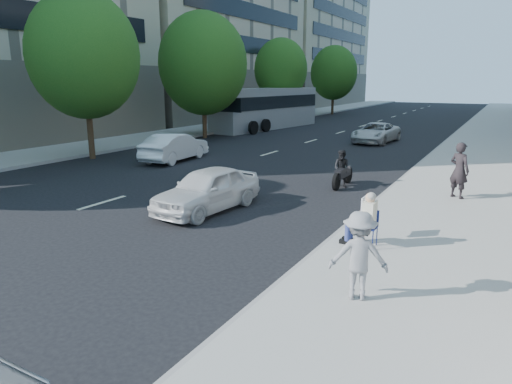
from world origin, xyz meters
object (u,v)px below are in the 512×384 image
Objects in this scene: bus at (267,109)px; seated_protester at (364,216)px; pedestrian_woman at (459,170)px; motorcycle at (342,170)px; white_sedan_far at (376,133)px; white_sedan_near at (207,189)px; jogger at (359,256)px; white_sedan_mid at (175,147)px.

seated_protester is at bearing -50.33° from bus.
motorcycle is at bearing 25.72° from pedestrian_woman.
white_sedan_near is at bearing -86.87° from white_sedan_far.
seated_protester is 20.13m from white_sedan_far.
pedestrian_woman is at bearing 41.18° from white_sedan_near.
white_sedan_far is (-4.85, 19.53, -0.24)m from seated_protester.
white_sedan_far is 2.24× the size of motorcycle.
motorcycle is 0.17× the size of bus.
pedestrian_woman is at bearing -60.92° from white_sedan_far.
bus is at bearing 122.38° from seated_protester.
seated_protester is at bearing -71.81° from white_sedan_far.
bus is at bearing 118.65° from white_sedan_near.
jogger is at bearing -71.77° from white_sedan_far.
motorcycle is (-3.30, 8.91, -0.32)m from jogger.
pedestrian_woman is 14.99m from white_sedan_far.
white_sedan_near reaches higher than white_sedan_far.
pedestrian_woman reaches higher than white_sedan_far.
motorcycle is at bearing 68.22° from white_sedan_near.
white_sedan_mid is 0.92× the size of white_sedan_far.
jogger is 31.22m from bus.
motorcycle reaches higher than white_sedan_far.
pedestrian_woman is 0.44× the size of white_sedan_mid.
white_sedan_mid is (-12.54, 10.42, -0.26)m from jogger.
bus reaches higher than jogger.
seated_protester reaches higher than white_sedan_far.
seated_protester is 2.79m from jogger.
white_sedan_mid is at bearing 21.92° from pedestrian_woman.
white_sedan_mid is 2.06× the size of motorcycle.
white_sedan_mid is (-6.64, 6.65, 0.02)m from white_sedan_near.
jogger reaches higher than seated_protester.
jogger is 22.91m from white_sedan_far.
bus is at bearing 125.54° from motorcycle.
motorcycle reaches higher than white_sedan_mid.
bus is (-15.29, 24.11, 0.76)m from seated_protester.
motorcycle is (2.59, 5.13, -0.04)m from white_sedan_near.
seated_protester is at bearing -66.92° from motorcycle.
seated_protester is at bearing -6.64° from white_sedan_near.
pedestrian_woman is at bearing -3.60° from motorcycle.
white_sedan_far is (-5.54, 22.23, -0.32)m from jogger.
bus reaches higher than white_sedan_mid.
pedestrian_woman is 0.47× the size of white_sedan_near.
jogger is at bearing 135.18° from white_sedan_mid.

